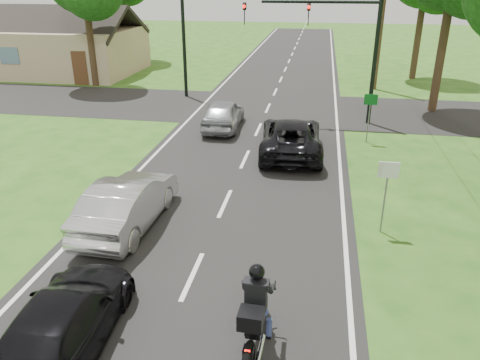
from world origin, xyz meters
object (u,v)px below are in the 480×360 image
at_px(dark_car_behind, 64,321).
at_px(dark_suv, 291,136).
at_px(sign_white, 387,180).
at_px(silver_sedan, 128,203).
at_px(sign_green, 370,106).
at_px(utility_pole_far, 383,5).
at_px(silver_suv, 223,114).
at_px(motorcycle_rider, 255,318).
at_px(traffic_signal, 336,36).

bearing_deg(dark_car_behind, dark_suv, -110.80).
height_order(dark_suv, dark_car_behind, dark_suv).
distance_m(dark_suv, sign_white, 6.78).
xyz_separation_m(silver_sedan, sign_green, (7.35, 8.84, 0.86)).
xyz_separation_m(dark_suv, sign_green, (3.17, 1.97, 0.87)).
height_order(utility_pole_far, sign_green, utility_pole_far).
distance_m(silver_sedan, sign_white, 7.25).
bearing_deg(dark_car_behind, silver_suv, -94.49).
bearing_deg(sign_green, silver_suv, 171.60).
xyz_separation_m(dark_car_behind, utility_pole_far, (7.98, 24.67, 4.46)).
bearing_deg(dark_suv, dark_car_behind, 69.58).
bearing_deg(motorcycle_rider, dark_car_behind, -168.85).
bearing_deg(dark_suv, motorcycle_rider, 86.79).
xyz_separation_m(silver_sedan, dark_car_behind, (0.67, -4.82, -0.11)).
distance_m(motorcycle_rider, dark_car_behind, 3.65).
bearing_deg(silver_suv, silver_sedan, 83.78).
xyz_separation_m(motorcycle_rider, silver_suv, (-3.50, 14.06, -0.04)).
distance_m(dark_suv, silver_sedan, 8.04).
relative_size(silver_sedan, utility_pole_far, 0.44).
relative_size(traffic_signal, utility_pole_far, 0.64).
bearing_deg(utility_pole_far, dark_car_behind, -107.92).
bearing_deg(motorcycle_rider, silver_sedan, 137.34).
bearing_deg(dark_car_behind, sign_green, -120.15).
height_order(silver_sedan, silver_suv, silver_sedan).
bearing_deg(silver_suv, traffic_signal, -159.52).
relative_size(motorcycle_rider, utility_pole_far, 0.22).
xyz_separation_m(dark_suv, silver_sedan, (-4.18, -6.87, 0.01)).
height_order(motorcycle_rider, sign_green, sign_green).
relative_size(sign_white, sign_green, 1.00).
bearing_deg(dark_car_behind, sign_white, -142.97).
bearing_deg(motorcycle_rider, utility_pole_far, 81.90).
bearing_deg(dark_suv, sign_green, -151.83).
bearing_deg(dark_suv, silver_sedan, 54.98).
xyz_separation_m(sign_white, sign_green, (0.20, 8.00, 0.00)).
bearing_deg(dark_car_behind, motorcycle_rider, -175.13).
distance_m(motorcycle_rider, silver_sedan, 6.02).
xyz_separation_m(motorcycle_rider, utility_pole_far, (4.38, 24.11, 4.34)).
relative_size(silver_sedan, sign_white, 2.07).
relative_size(dark_car_behind, utility_pole_far, 0.42).
xyz_separation_m(dark_car_behind, traffic_signal, (5.12, 16.67, 3.51)).
bearing_deg(silver_suv, sign_white, 123.68).
relative_size(traffic_signal, sign_green, 3.00).
bearing_deg(sign_green, sign_white, -91.43).
xyz_separation_m(silver_suv, utility_pole_far, (7.88, 10.05, 4.38)).
xyz_separation_m(utility_pole_far, sign_white, (-1.50, -19.02, -3.49)).
xyz_separation_m(motorcycle_rider, sign_white, (2.88, 5.09, 0.86)).
bearing_deg(sign_green, traffic_signal, 117.38).
bearing_deg(silver_sedan, sign_green, -127.91).
relative_size(silver_sedan, traffic_signal, 0.69).
height_order(dark_car_behind, sign_green, sign_green).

